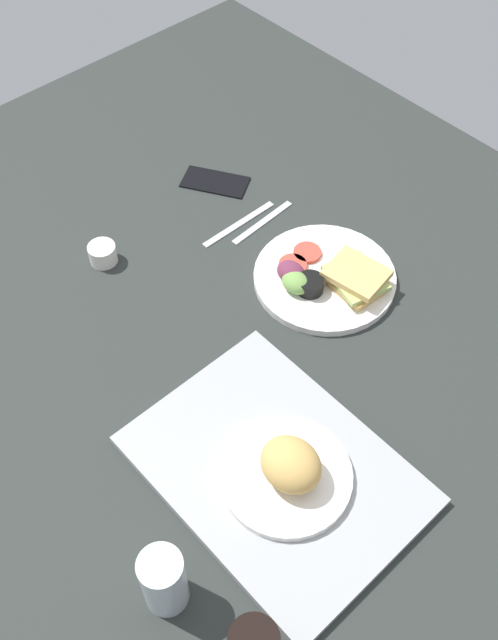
{
  "coord_description": "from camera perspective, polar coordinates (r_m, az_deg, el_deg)",
  "views": [
    {
      "loc": [
        -58.62,
        58.41,
        108.73
      ],
      "look_at": [
        2.0,
        3.0,
        4.0
      ],
      "focal_mm": 41.09,
      "sensor_mm": 36.0,
      "label": 1
    }
  ],
  "objects": [
    {
      "name": "fork",
      "position": [
        1.55,
        1.06,
        7.64
      ],
      "size": [
        2.35,
        17.05,
        0.5
      ],
      "primitive_type": "cube",
      "rotation": [
        0.0,
        0.0,
        1.63
      ],
      "color": "#B7B7BC",
      "rests_on": "ground_plane"
    },
    {
      "name": "drinking_glass",
      "position": [
        1.09,
        -6.66,
        -19.52
      ],
      "size": [
        6.48,
        6.48,
        12.48
      ],
      "primitive_type": "cylinder",
      "color": "silver",
      "rests_on": "ground_plane"
    },
    {
      "name": "ground_plane",
      "position": [
        1.38,
        1.48,
        -1.23
      ],
      "size": [
        190.0,
        150.0,
        3.0
      ],
      "primitive_type": "cube",
      "color": "#282D2B"
    },
    {
      "name": "espresso_cup",
      "position": [
        1.5,
        -11.33,
        5.09
      ],
      "size": [
        5.6,
        5.6,
        4.0
      ],
      "primitive_type": "cylinder",
      "color": "silver",
      "rests_on": "ground_plane"
    },
    {
      "name": "knife",
      "position": [
        1.55,
        -0.79,
        7.52
      ],
      "size": [
        1.48,
        19.01,
        0.5
      ],
      "primitive_type": "cube",
      "rotation": [
        0.0,
        0.0,
        1.57
      ],
      "color": "#B7B7BC",
      "rests_on": "ground_plane"
    },
    {
      "name": "serving_tray",
      "position": [
        1.21,
        2.06,
        -11.58
      ],
      "size": [
        45.03,
        33.04,
        1.6
      ],
      "primitive_type": "cube",
      "rotation": [
        0.0,
        0.0,
        0.0
      ],
      "color": "#9EA0A3",
      "rests_on": "ground_plane"
    },
    {
      "name": "bread_plate_near",
      "position": [
        1.17,
        3.09,
        -11.61
      ],
      "size": [
        21.11,
        21.11,
        8.35
      ],
      "color": "white",
      "rests_on": "serving_tray"
    },
    {
      "name": "cell_phone",
      "position": [
        1.65,
        -2.67,
        10.74
      ],
      "size": [
        16.05,
        13.61,
        0.8
      ],
      "primitive_type": "cube",
      "rotation": [
        0.0,
        0.0,
        0.54
      ],
      "color": "black",
      "rests_on": "ground_plane"
    },
    {
      "name": "plate_with_salad",
      "position": [
        1.44,
        6.01,
        3.32
      ],
      "size": [
        27.96,
        27.96,
        5.4
      ],
      "color": "white",
      "rests_on": "ground_plane"
    }
  ]
}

